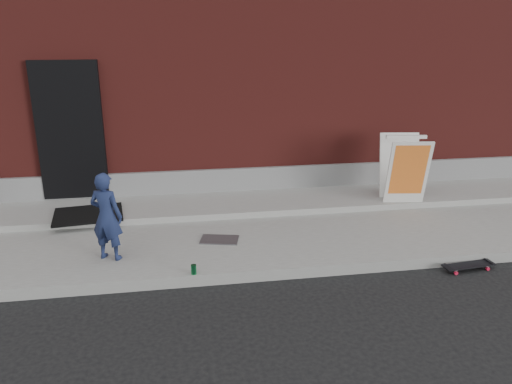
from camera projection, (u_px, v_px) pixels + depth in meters
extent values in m
plane|color=black|center=(258.00, 282.00, 6.16)|extent=(80.00, 80.00, 0.00)
cube|color=gray|center=(241.00, 231.00, 7.54)|extent=(20.00, 3.00, 0.15)
cube|color=gray|center=(234.00, 203.00, 8.35)|extent=(20.00, 1.20, 0.10)
cube|color=#5C1D19|center=(210.00, 51.00, 11.96)|extent=(20.00, 8.00, 5.00)
cube|color=slate|center=(230.00, 180.00, 8.81)|extent=(20.00, 0.10, 0.40)
cube|color=black|center=(70.00, 131.00, 8.10)|extent=(1.05, 0.12, 2.25)
imported|color=#192347|center=(107.00, 217.00, 6.28)|extent=(0.49, 0.42, 1.15)
cylinder|color=red|center=(480.00, 264.00, 6.59)|extent=(0.05, 0.03, 0.05)
cylinder|color=red|center=(488.00, 269.00, 6.45)|extent=(0.05, 0.03, 0.05)
cylinder|color=red|center=(449.00, 268.00, 6.47)|extent=(0.05, 0.03, 0.05)
cylinder|color=red|center=(456.00, 273.00, 6.33)|extent=(0.05, 0.03, 0.05)
cube|color=#B7B7BC|center=(484.00, 264.00, 6.51)|extent=(0.06, 0.15, 0.02)
cube|color=#B7B7BC|center=(453.00, 268.00, 6.39)|extent=(0.06, 0.15, 0.02)
cube|color=black|center=(469.00, 265.00, 6.45)|extent=(0.69, 0.24, 0.01)
cube|color=silver|center=(408.00, 173.00, 7.99)|extent=(0.69, 0.39, 1.07)
cube|color=silver|center=(399.00, 165.00, 8.45)|extent=(0.69, 0.39, 1.07)
cube|color=yellow|center=(408.00, 177.00, 7.98)|extent=(0.57, 0.30, 0.85)
cube|color=silver|center=(406.00, 137.00, 8.05)|extent=(0.66, 0.15, 0.05)
cylinder|color=#17763C|center=(194.00, 269.00, 6.02)|extent=(0.08, 0.08, 0.12)
cube|color=black|center=(88.00, 214.00, 7.67)|extent=(1.11, 0.95, 0.03)
cube|color=#545459|center=(219.00, 240.00, 7.01)|extent=(0.59, 0.45, 0.02)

